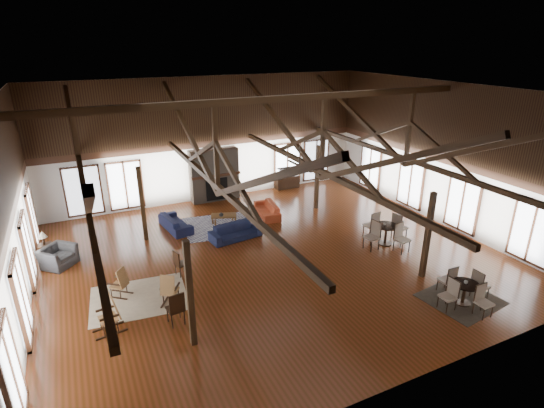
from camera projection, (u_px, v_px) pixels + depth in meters
name	position (u px, v px, depth m)	size (l,w,h in m)	color
floor	(272.00, 256.00, 15.85)	(16.00, 16.00, 0.00)	#5E2713
ceiling	(272.00, 91.00, 13.67)	(16.00, 14.00, 0.02)	black
wall_back	(210.00, 140.00, 20.65)	(16.00, 0.02, 6.00)	silver
wall_front	(417.00, 273.00, 8.88)	(16.00, 0.02, 6.00)	silver
wall_left	(8.00, 219.00, 11.55)	(0.02, 14.00, 6.00)	silver
wall_right	(442.00, 155.00, 17.98)	(0.02, 14.00, 6.00)	silver
roof_truss	(272.00, 151.00, 14.39)	(15.60, 14.07, 3.14)	black
post_grid	(272.00, 219.00, 15.30)	(8.16, 7.16, 3.05)	black
fireplace	(214.00, 175.00, 20.99)	(2.50, 0.69, 2.60)	#62574B
ceiling_fan	(299.00, 165.00, 13.86)	(1.60, 1.60, 0.75)	black
sofa_navy_front	(235.00, 232.00, 17.15)	(2.09, 0.82, 0.61)	#141A38
sofa_navy_left	(176.00, 223.00, 18.01)	(0.80, 2.04, 0.59)	#131634
sofa_orange	(267.00, 209.00, 19.43)	(0.77, 1.97, 0.57)	#AE4021
coffee_table	(224.00, 216.00, 18.50)	(1.22, 0.90, 0.42)	brown
vase	(221.00, 214.00, 18.30)	(0.19, 0.19, 0.20)	#B2B2B2
armchair	(58.00, 256.00, 15.08)	(1.10, 0.96, 0.72)	#2F3032
side_table_lamp	(45.00, 248.00, 15.50)	(0.44, 0.44, 1.13)	black
rocking_chair_a	(120.00, 283.00, 13.24)	(0.84, 0.78, 0.97)	#956438
rocking_chair_b	(169.00, 290.00, 12.85)	(0.77, 0.89, 1.02)	#956438
rocking_chair_c	(112.00, 314.00, 11.64)	(0.91, 0.56, 1.10)	#956438
side_chair_a	(179.00, 261.00, 14.35)	(0.49, 0.49, 0.94)	black
side_chair_b	(176.00, 306.00, 11.81)	(0.50, 0.50, 1.06)	black
cafe_table_near	(465.00, 290.00, 12.86)	(1.84, 1.84, 0.96)	black
cafe_table_far	(386.00, 231.00, 16.62)	(2.16, 2.16, 1.11)	black
cup_near	(466.00, 282.00, 12.77)	(0.11, 0.11, 0.09)	#B2B2B2
cup_far	(385.00, 224.00, 16.53)	(0.11, 0.11, 0.09)	#B2B2B2
tv_console	(287.00, 182.00, 23.06)	(1.32, 0.49, 0.66)	black
television	(286.00, 171.00, 22.83)	(0.94, 0.12, 0.54)	#B2B2B2
rug_tan	(139.00, 298.00, 13.27)	(2.89, 2.27, 0.01)	tan
rug_navy	(225.00, 225.00, 18.47)	(3.49, 2.62, 0.01)	#171741
rug_dark	(460.00, 299.00, 13.22)	(2.14, 1.95, 0.01)	black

